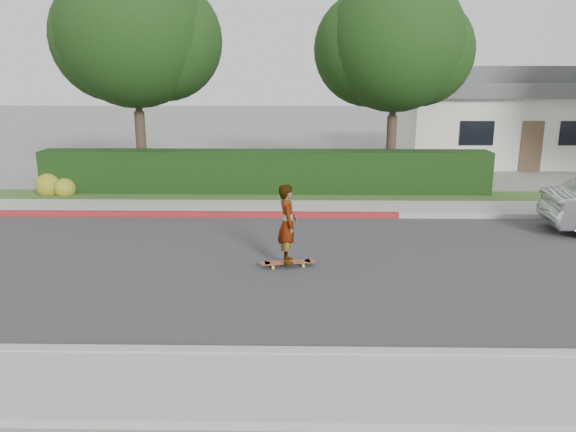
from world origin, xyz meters
TOP-DOWN VIEW (x-y plane):
  - ground at (0.00, 0.00)m, footprint 120.00×120.00m
  - road at (0.00, 0.00)m, footprint 60.00×8.00m
  - curb_near at (0.00, -4.10)m, footprint 60.00×0.20m
  - sidewalk_near at (0.00, -5.00)m, footprint 60.00×1.60m
  - curb_far at (0.00, 4.10)m, footprint 60.00×0.20m
  - curb_red_section at (-5.00, 4.10)m, footprint 12.00×0.21m
  - sidewalk_far at (0.00, 5.00)m, footprint 60.00×1.60m
  - planting_strip at (0.00, 6.60)m, footprint 60.00×1.60m
  - hedge at (-3.00, 7.20)m, footprint 15.00×1.00m
  - flowering_shrub at (-10.01, 6.74)m, footprint 1.40×1.00m
  - tree_left at (-7.51, 8.69)m, footprint 5.99×5.21m
  - tree_center at (1.49, 9.19)m, footprint 5.66×4.84m
  - house at (8.00, 16.00)m, footprint 10.60×8.60m
  - skateboard at (-2.09, -0.15)m, footprint 1.24×0.46m
  - skateboarder at (-2.09, -0.15)m, footprint 0.47×0.66m

SIDE VIEW (x-z plane):
  - ground at x=0.00m, z-range 0.00..0.00m
  - road at x=0.00m, z-range 0.00..0.01m
  - planting_strip at x=0.00m, z-range 0.00..0.10m
  - sidewalk_near at x=0.00m, z-range 0.00..0.12m
  - sidewalk_far at x=0.00m, z-range 0.00..0.12m
  - curb_near at x=0.00m, z-range 0.00..0.15m
  - curb_far at x=0.00m, z-range 0.00..0.15m
  - curb_red_section at x=-5.00m, z-range 0.00..0.15m
  - skateboard at x=-2.09m, z-range 0.05..0.16m
  - flowering_shrub at x=-10.01m, z-range -0.12..0.78m
  - hedge at x=-3.00m, z-range 0.00..1.50m
  - skateboarder at x=-2.09m, z-range 0.12..1.79m
  - house at x=8.00m, z-range -0.05..4.25m
  - tree_center at x=1.49m, z-range 1.18..8.62m
  - tree_left at x=-7.51m, z-range 1.26..9.26m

